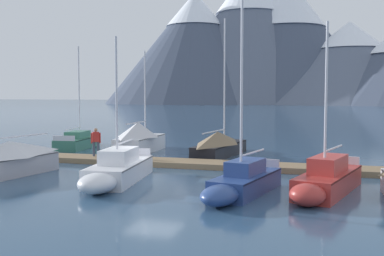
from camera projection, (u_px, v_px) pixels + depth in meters
name	position (u px, v px, depth m)	size (l,w,h in m)	color
ground_plane	(154.00, 178.00, 22.41)	(700.00, 700.00, 0.00)	#2D4C6B
mountain_west_summit	(195.00, 47.00, 228.31)	(87.83, 87.83, 54.14)	#424C60
mountain_central_massif	(249.00, 34.00, 233.33)	(94.02, 94.02, 67.08)	slate
mountain_shoulder_ridge	(287.00, 39.00, 229.73)	(89.43, 89.43, 61.17)	#424C60
mountain_east_summit	(349.00, 62.00, 213.06)	(91.86, 91.86, 37.53)	slate
dock	(181.00, 163.00, 26.21)	(24.30, 2.36, 0.30)	#846B4C
sailboat_nearest_berth	(80.00, 141.00, 35.22)	(2.51, 6.19, 7.62)	#336B56
sailboat_second_berth	(0.00, 161.00, 22.19)	(2.31, 7.45, 8.56)	#93939E
sailboat_mid_dock_port	(141.00, 138.00, 32.70)	(2.35, 6.67, 7.13)	white
sailboat_mid_dock_starboard	(116.00, 170.00, 21.12)	(2.67, 6.79, 6.60)	silver
sailboat_far_berth	(220.00, 144.00, 30.54)	(2.42, 7.27, 9.03)	black
sailboat_outer_slip	(241.00, 182.00, 18.45)	(2.44, 5.95, 7.96)	navy
sailboat_end_of_dock	(326.00, 180.00, 18.65)	(2.80, 6.27, 6.83)	#B2332D
person_on_dock	(96.00, 140.00, 28.05)	(0.48, 0.41, 1.69)	#384256
mooring_buoy_channel_marker	(125.00, 165.00, 24.98)	(0.49, 0.49, 0.57)	white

